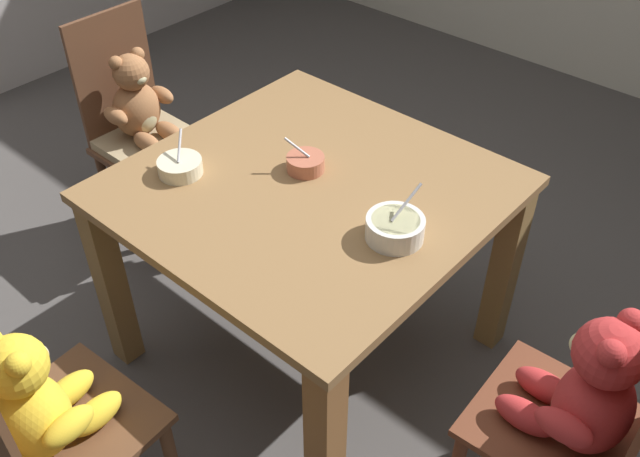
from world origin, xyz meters
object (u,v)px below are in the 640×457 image
porridge_bowl_terracotta_center (305,163)px  porridge_bowl_cream_near_left (180,166)px  porridge_bowl_white_near_right (395,228)px  teddy_chair_near_left (142,121)px  dining_table (309,220)px  teddy_chair_near_front (39,415)px  teddy_chair_near_right (587,403)px

porridge_bowl_terracotta_center → porridge_bowl_cream_near_left: porridge_bowl_cream_near_left is taller
porridge_bowl_white_near_right → teddy_chair_near_left: bearing=175.9°
dining_table → porridge_bowl_cream_near_left: size_ratio=7.70×
teddy_chair_near_left → porridge_bowl_terracotta_center: bearing=-0.5°
porridge_bowl_white_near_right → teddy_chair_near_front: bearing=-112.0°
teddy_chair_near_front → dining_table: bearing=-5.8°
teddy_chair_near_left → porridge_bowl_terracotta_center: 0.89m
teddy_chair_near_right → porridge_bowl_cream_near_left: size_ratio=6.92×
dining_table → teddy_chair_near_left: bearing=176.0°
dining_table → teddy_chair_near_left: 0.93m
porridge_bowl_cream_near_left → teddy_chair_near_left: bearing=155.3°
teddy_chair_near_left → porridge_bowl_white_near_right: 1.28m
teddy_chair_near_right → porridge_bowl_terracotta_center: (-0.99, 0.10, 0.19)m
teddy_chair_near_right → porridge_bowl_white_near_right: size_ratio=5.51×
teddy_chair_near_left → porridge_bowl_terracotta_center: teddy_chair_near_left is taller
porridge_bowl_terracotta_center → porridge_bowl_cream_near_left: 0.37m
teddy_chair_near_front → porridge_bowl_cream_near_left: size_ratio=6.31×
dining_table → teddy_chair_near_left: (-0.92, 0.06, -0.05)m
porridge_bowl_white_near_right → porridge_bowl_terracotta_center: bearing=169.0°
teddy_chair_near_left → porridge_bowl_terracotta_center: size_ratio=7.81×
teddy_chair_near_front → porridge_bowl_cream_near_left: (-0.30, 0.71, 0.21)m
teddy_chair_near_left → teddy_chair_near_right: bearing=-3.0°
dining_table → porridge_bowl_terracotta_center: porridge_bowl_terracotta_center is taller
dining_table → teddy_chair_near_left: size_ratio=1.11×
teddy_chair_near_right → teddy_chair_near_front: 1.30m
porridge_bowl_white_near_right → porridge_bowl_cream_near_left: porridge_bowl_white_near_right is taller
porridge_bowl_terracotta_center → dining_table: bearing=-40.8°
dining_table → porridge_bowl_white_near_right: 0.37m
porridge_bowl_cream_near_left → dining_table: bearing=32.8°
porridge_bowl_terracotta_center → teddy_chair_near_left: bearing=179.0°
teddy_chair_near_left → dining_table: bearing=-3.5°
dining_table → porridge_bowl_white_near_right: size_ratio=6.13×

